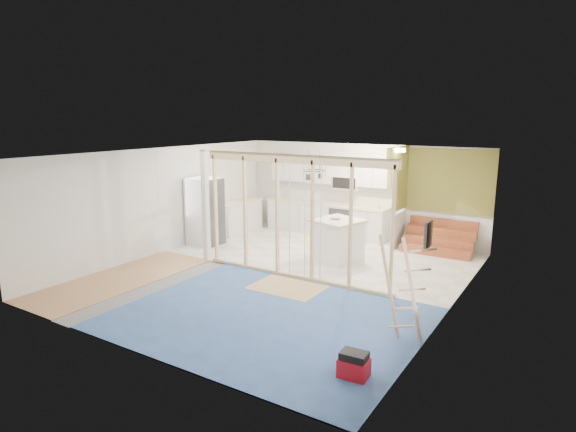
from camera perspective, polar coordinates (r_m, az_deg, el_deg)
The scene contains 17 objects.
room at distance 10.01m, azimuth -0.71°, elevation -0.01°, with size 7.01×8.01×2.61m.
floor_overlays at distance 10.36m, azimuth -0.16°, elevation -7.00°, with size 7.00×8.00×0.03m.
stud_frame at distance 10.07m, azimuth -1.75°, elevation 1.66°, with size 4.66×0.14×2.60m.
base_cabinets at distance 13.80m, azimuth 1.22°, elevation -0.26°, with size 4.45×2.24×0.93m.
upper_cabinets at distance 13.61m, azimuth 5.02°, elevation 5.30°, with size 3.60×0.41×0.85m.
green_partition at distance 12.57m, azimuth 16.41°, elevation 0.28°, with size 2.25×1.51×2.60m.
pot_rack at distance 11.66m, azimuth 3.06°, elevation 5.12°, with size 0.52×0.52×0.72m.
sheathing_panel at distance 6.81m, azimuth 15.13°, elevation -6.09°, with size 0.02×4.00×2.60m, color tan.
electrical_panel at distance 7.29m, azimuth 16.29°, elevation -2.13°, with size 0.04×0.30×0.40m, color #3C3C42.
ceiling_light at distance 11.92m, azimuth 12.98°, elevation 7.61°, with size 0.32×0.32×0.08m, color #FFEABF.
fridge at distance 12.74m, azimuth -9.76°, elevation 0.50°, with size 0.78×0.75×1.78m.
island at distance 11.28m, azimuth 5.89°, elevation -2.91°, with size 1.27×1.27×1.00m.
bowl at distance 11.21m, azimuth 5.64°, elevation -0.21°, with size 0.27×0.27×0.07m, color silver.
soap_bottle_a at distance 14.50m, azimuth -0.96°, elevation 2.72°, with size 0.10×0.10×0.26m, color silver.
soap_bottle_b at distance 12.91m, azimuth 10.61°, elevation 1.21°, with size 0.08×0.09×0.19m, color silver.
toolbox at distance 6.58m, azimuth 7.81°, elevation -17.16°, with size 0.40×0.31×0.36m.
ladder at distance 7.42m, azimuth 13.53°, elevation -8.41°, with size 0.86×0.10×1.61m.
Camera 1 is at (5.30, -8.24, 3.34)m, focal length 30.00 mm.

